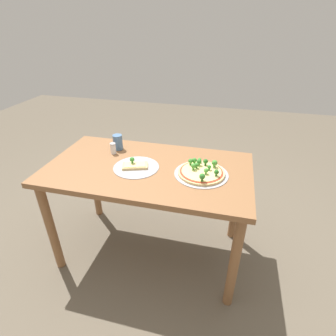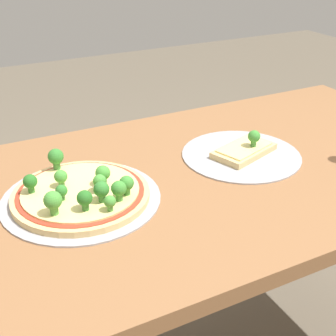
% 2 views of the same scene
% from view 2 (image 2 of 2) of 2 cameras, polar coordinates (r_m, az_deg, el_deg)
% --- Properties ---
extents(dining_table, '(1.35, 0.74, 0.76)m').
position_cam_2_polar(dining_table, '(1.20, 6.41, -4.14)').
color(dining_table, brown).
rests_on(dining_table, ground_plane).
extents(pizza_tray_whole, '(0.34, 0.34, 0.07)m').
position_cam_2_polar(pizza_tray_whole, '(1.01, -10.55, -3.03)').
color(pizza_tray_whole, '#A3A3A8').
rests_on(pizza_tray_whole, dining_table).
extents(pizza_tray_slice, '(0.30, 0.30, 0.07)m').
position_cam_2_polar(pizza_tray_slice, '(1.20, 9.12, 1.93)').
color(pizza_tray_slice, '#A3A3A8').
rests_on(pizza_tray_slice, dining_table).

